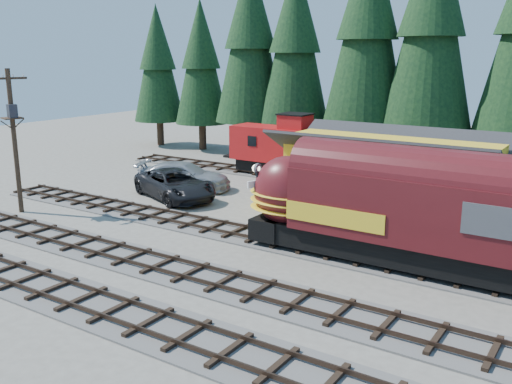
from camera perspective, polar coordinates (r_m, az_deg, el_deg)
The scene contains 8 objects.
ground at distance 24.84m, azimuth 4.04°, elevation -8.86°, with size 120.00×120.00×0.00m, color #6B665B.
track_spur at distance 44.55m, azimuth 4.22°, elevation 1.42°, with size 32.00×3.20×0.33m.
depot at distance 33.18m, azimuth 13.08°, elevation 1.95°, with size 12.80×7.00×5.30m.
locomotive at distance 26.43m, azimuth 13.61°, elevation -2.11°, with size 15.62×3.11×4.25m.
caboose at distance 44.70m, azimuth 2.96°, elevation 4.45°, with size 8.90×2.58×4.63m.
utility_pole at distance 37.07m, azimuth -23.05°, elevation 5.55°, with size 1.34×2.05×8.67m.
pickup_truck_a at distance 38.55m, azimuth -8.13°, elevation 0.76°, with size 3.22×6.99×1.94m, color black.
pickup_truck_b at distance 41.03m, azimuth -7.23°, elevation 1.58°, with size 2.73×6.72×1.95m, color #A2A4A9.
Camera 1 is at (11.14, -20.05, 9.53)m, focal length 40.00 mm.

